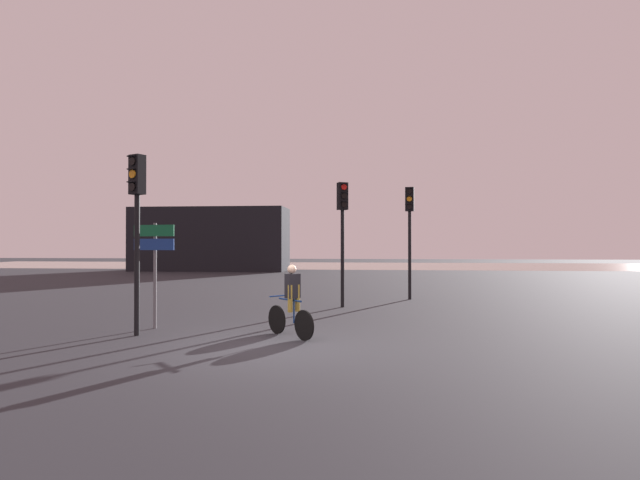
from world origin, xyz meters
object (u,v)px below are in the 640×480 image
traffic_light_center (343,220)px  cyclist (292,301)px  traffic_light_near_left (137,209)px  traffic_light_far_right (410,221)px  distant_building (211,239)px  direction_sign_post (154,256)px

traffic_light_center → cyclist: (-0.87, -5.43, -2.05)m
traffic_light_near_left → traffic_light_far_right: bearing=-105.0°
distant_building → direction_sign_post: size_ratio=4.59×
distant_building → direction_sign_post: distant_building is taller
traffic_light_center → cyclist: size_ratio=2.54×
direction_sign_post → traffic_light_far_right: bearing=-124.8°
direction_sign_post → cyclist: 3.77m
distant_building → traffic_light_near_left: distant_building is taller
traffic_light_far_right → cyclist: traffic_light_far_right is taller
direction_sign_post → cyclist: direction_sign_post is taller
traffic_light_near_left → cyclist: bearing=-153.2°
traffic_light_far_right → traffic_light_center: traffic_light_far_right is taller
distant_building → traffic_light_far_right: 23.68m
traffic_light_near_left → traffic_light_center: same height
traffic_light_near_left → distant_building: bearing=-50.4°
traffic_light_center → direction_sign_post: size_ratio=1.58×
traffic_light_center → direction_sign_post: (-4.41, -4.59, -1.08)m
distant_building → traffic_light_center: bearing=-62.3°
distant_building → traffic_light_far_right: (13.83, -19.22, 0.49)m
distant_building → traffic_light_center: 24.58m
traffic_light_center → direction_sign_post: bearing=20.9°
cyclist → traffic_light_center: bearing=36.8°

